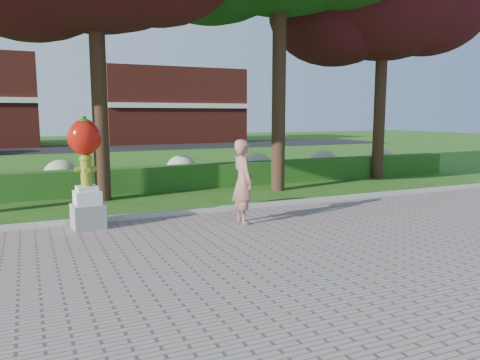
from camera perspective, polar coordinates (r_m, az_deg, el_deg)
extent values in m
plane|color=#295415|center=(9.09, 2.18, -7.77)|extent=(100.00, 100.00, 0.00)
cube|color=gray|center=(6.00, 20.39, -16.61)|extent=(40.00, 14.00, 0.04)
cube|color=#ADADA5|center=(11.75, -4.42, -3.78)|extent=(40.00, 0.18, 0.15)
cube|color=#244F16|center=(15.46, -9.55, 0.20)|extent=(24.00, 0.70, 0.80)
ellipsoid|color=#B3B489|center=(15.95, -20.97, 0.56)|extent=(1.10, 1.10, 0.99)
ellipsoid|color=#B3B489|center=(16.67, -7.13, 1.33)|extent=(1.10, 1.10, 0.99)
ellipsoid|color=#B3B489|center=(17.79, 2.12, 1.80)|extent=(1.10, 1.10, 0.99)
ellipsoid|color=#B3B489|center=(19.32, 10.11, 2.17)|extent=(1.10, 1.10, 0.99)
ellipsoid|color=#B3B489|center=(21.16, 16.82, 2.45)|extent=(1.10, 1.10, 0.99)
cube|color=black|center=(36.11, -18.25, 3.69)|extent=(50.00, 8.00, 0.02)
cube|color=maroon|center=(43.48, -8.70, 8.87)|extent=(12.00, 8.00, 6.40)
cylinder|color=black|center=(13.95, -16.79, 10.17)|extent=(0.44, 0.44, 6.16)
cylinder|color=black|center=(15.29, 4.77, 12.36)|extent=(0.44, 0.44, 7.28)
cylinder|color=black|center=(18.96, 16.68, 9.09)|extent=(0.44, 0.44, 5.88)
ellipsoid|color=black|center=(19.03, 11.56, 19.46)|extent=(5.04, 5.04, 4.03)
ellipsoid|color=black|center=(19.92, 21.75, 19.16)|extent=(4.62, 4.62, 3.70)
cube|color=gray|center=(10.59, -18.02, -4.21)|extent=(0.70, 0.70, 0.52)
cube|color=silver|center=(10.51, -18.12, -2.04)|extent=(0.56, 0.56, 0.29)
cube|color=silver|center=(10.48, -18.17, -0.97)|extent=(0.45, 0.45, 0.10)
cylinder|color=olive|center=(10.44, -18.25, 0.90)|extent=(0.23, 0.23, 0.59)
ellipsoid|color=olive|center=(10.41, -18.32, 2.50)|extent=(0.27, 0.27, 0.19)
cylinder|color=olive|center=(10.41, -19.18, 1.19)|extent=(0.13, 0.11, 0.11)
cylinder|color=olive|center=(10.45, -17.35, 1.30)|extent=(0.13, 0.11, 0.11)
cylinder|color=olive|center=(10.27, -18.16, 1.15)|extent=(0.13, 0.13, 0.13)
cylinder|color=olive|center=(10.40, -18.34, 2.96)|extent=(0.08, 0.08, 0.05)
ellipsoid|color=#AA1309|center=(10.38, -18.43, 4.97)|extent=(0.66, 0.59, 0.76)
ellipsoid|color=#AA1309|center=(10.36, -19.46, 4.81)|extent=(0.32, 0.32, 0.48)
ellipsoid|color=#AA1309|center=(10.40, -17.39, 4.91)|extent=(0.32, 0.32, 0.48)
cylinder|color=#196016|center=(10.37, -18.52, 7.05)|extent=(0.10, 0.10, 0.13)
ellipsoid|color=#196016|center=(10.37, -18.51, 6.88)|extent=(0.25, 0.25, 0.08)
imported|color=#9E6B5A|center=(10.41, 0.35, -0.21)|extent=(0.47, 0.70, 1.89)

